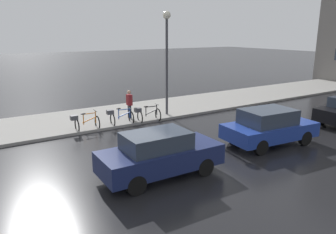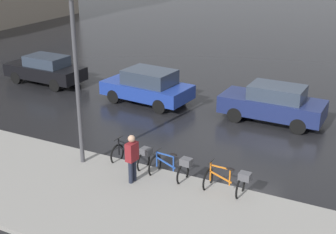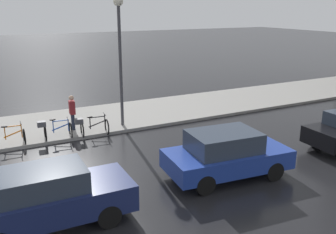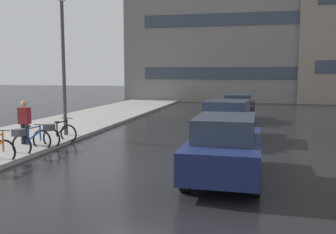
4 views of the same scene
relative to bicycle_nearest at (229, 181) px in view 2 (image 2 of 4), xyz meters
name	(u,v)px [view 2 (image 2 of 4)]	position (x,y,z in m)	size (l,w,h in m)	color
ground_plane	(248,143)	(3.99, 0.66, -0.49)	(140.00, 140.00, 0.00)	black
bicycle_nearest	(229,181)	(0.00, 0.00, 0.00)	(0.74, 1.37, 1.01)	black
bicycle_second	(172,167)	(0.03, 1.88, 0.01)	(0.82, 1.39, 0.98)	black
bicycle_third	(134,156)	(0.21, 3.40, 0.00)	(0.81, 1.44, 0.98)	black
car_navy	(273,103)	(6.47, 0.46, 0.32)	(1.80, 4.26, 1.60)	navy
car_blue	(148,86)	(6.17, 6.24, 0.32)	(2.28, 4.25, 1.59)	navy
car_black	(46,69)	(6.37, 12.47, 0.28)	(1.86, 4.37, 1.50)	black
pedestrian	(132,158)	(-0.77, 2.86, 0.47)	(0.42, 0.28, 1.71)	#1E2333
streetlamp	(75,48)	(-0.37, 5.07, 3.54)	(0.44, 0.44, 5.92)	#424247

